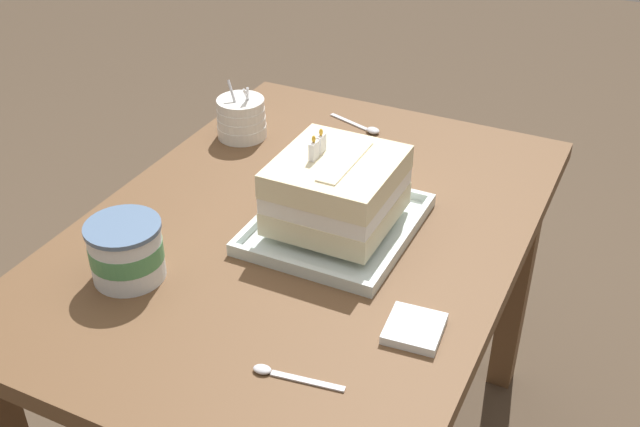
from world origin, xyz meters
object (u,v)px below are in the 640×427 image
Objects in this scene: birthday_cake at (337,190)px; ice_cream_tub at (126,251)px; serving_spoon_by_bowls at (280,374)px; bowl_stack at (241,118)px; foil_tray at (336,226)px; napkin_pile at (414,329)px; serving_spoon_near_tray at (367,128)px.

birthday_cake is 0.38m from ice_cream_tub.
bowl_stack is at bearing 34.72° from serving_spoon_by_bowls.
foil_tray is at bearing -42.35° from ice_cream_tub.
ice_cream_tub is (-0.53, -0.09, 0.01)m from bowl_stack.
birthday_cake reaches higher than bowl_stack.
ice_cream_tub is at bearing 74.18° from serving_spoon_by_bowls.
foil_tray is 2.51× the size of ice_cream_tub.
bowl_stack is 1.37× the size of napkin_pile.
serving_spoon_by_bowls is 1.42× the size of napkin_pile.
ice_cream_tub is 0.91× the size of serving_spoon_by_bowls.
ice_cream_tub is (-0.28, 0.26, 0.05)m from foil_tray.
foil_tray is at bearing -90.00° from birthday_cake.
foil_tray is 2.20× the size of serving_spoon_near_tray.
birthday_cake is at bearing 48.00° from napkin_pile.
ice_cream_tub reaches higher than napkin_pile.
napkin_pile reaches higher than serving_spoon_near_tray.
foil_tray is at bearing 12.75° from serving_spoon_by_bowls.
bowl_stack reaches higher than serving_spoon_by_bowls.
ice_cream_tub is at bearing 167.43° from serving_spoon_near_tray.
bowl_stack is 0.76m from serving_spoon_by_bowls.
napkin_pile is at bearing -81.09° from ice_cream_tub.
napkin_pile reaches higher than serving_spoon_by_bowls.
foil_tray is 2.38× the size of bowl_stack.
bowl_stack is at bearing 51.82° from napkin_pile.
napkin_pile is (-0.45, -0.57, -0.04)m from bowl_stack.
birthday_cake is 0.42m from serving_spoon_near_tray.
birthday_cake is 1.64× the size of bowl_stack.
serving_spoon_near_tray is (0.15, -0.24, -0.04)m from bowl_stack.
ice_cream_tub is at bearing 137.66° from birthday_cake.
foil_tray reaches higher than serving_spoon_by_bowls.
napkin_pile is at bearing -39.48° from serving_spoon_by_bowls.
napkin_pile is (0.17, -0.14, 0.00)m from serving_spoon_by_bowls.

